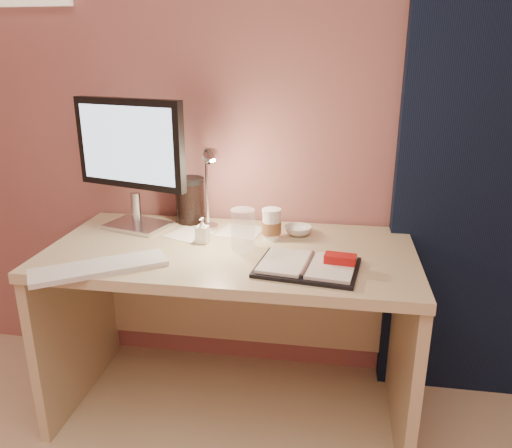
# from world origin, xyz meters

# --- Properties ---
(room) EXTENTS (3.50, 3.50, 3.50)m
(room) POSITION_xyz_m (0.95, 1.69, 1.14)
(room) COLOR #C6B28E
(room) RESTS_ON ground
(desk) EXTENTS (1.40, 0.70, 0.73)m
(desk) POSITION_xyz_m (0.00, 1.45, 0.50)
(desk) COLOR tan
(desk) RESTS_ON ground
(monitor) EXTENTS (0.50, 0.24, 0.54)m
(monitor) POSITION_xyz_m (-0.45, 1.55, 1.05)
(monitor) COLOR silver
(monitor) RESTS_ON desk
(keyboard) EXTENTS (0.45, 0.37, 0.02)m
(keyboard) POSITION_xyz_m (-0.40, 1.11, 0.74)
(keyboard) COLOR white
(keyboard) RESTS_ON desk
(planner) EXTENTS (0.37, 0.30, 0.05)m
(planner) POSITION_xyz_m (0.31, 1.23, 0.74)
(planner) COLOR black
(planner) RESTS_ON desk
(paper_b) EXTENTS (0.19, 0.19, 0.00)m
(paper_b) POSITION_xyz_m (0.00, 1.57, 0.73)
(paper_b) COLOR silver
(paper_b) RESTS_ON desk
(paper_c) EXTENTS (0.20, 0.20, 0.00)m
(paper_c) POSITION_xyz_m (-0.20, 1.50, 0.73)
(paper_c) COLOR silver
(paper_c) RESTS_ON desk
(coffee_cup) EXTENTS (0.08, 0.08, 0.13)m
(coffee_cup) POSITION_xyz_m (0.14, 1.50, 0.79)
(coffee_cup) COLOR white
(coffee_cup) RESTS_ON desk
(clear_cup) EXTENTS (0.09, 0.09, 0.16)m
(clear_cup) POSITION_xyz_m (0.05, 1.37, 0.81)
(clear_cup) COLOR white
(clear_cup) RESTS_ON desk
(bowl) EXTENTS (0.14, 0.14, 0.04)m
(bowl) POSITION_xyz_m (0.24, 1.57, 0.75)
(bowl) COLOR silver
(bowl) RESTS_ON desk
(lotion_bottle) EXTENTS (0.05, 0.05, 0.10)m
(lotion_bottle) POSITION_xyz_m (-0.12, 1.42, 0.78)
(lotion_bottle) COLOR white
(lotion_bottle) RESTS_ON desk
(dark_jar) EXTENTS (0.13, 0.13, 0.18)m
(dark_jar) POSITION_xyz_m (-0.24, 1.67, 0.82)
(dark_jar) COLOR black
(dark_jar) RESTS_ON desk
(desk_lamp) EXTENTS (0.15, 0.22, 0.37)m
(desk_lamp) POSITION_xyz_m (-0.18, 1.51, 0.96)
(desk_lamp) COLOR silver
(desk_lamp) RESTS_ON desk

